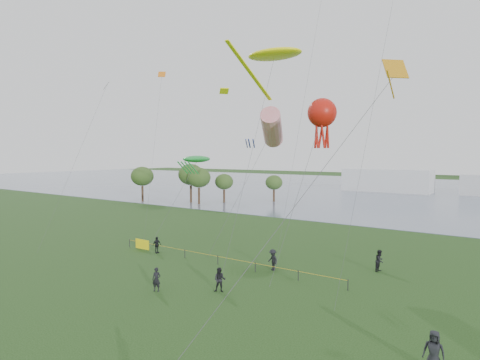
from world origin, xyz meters
The scene contains 17 objects.
ground_plane centered at (0.00, 0.00, 0.00)m, with size 400.00×400.00×0.00m, color #163210.
lake centered at (0.00, 100.00, 0.02)m, with size 400.00×120.00×0.08m, color slate.
pavilion_left centered at (-12.00, 95.00, 3.00)m, with size 22.00×8.00×6.00m, color silver.
trees centered at (-37.59, 47.22, 5.18)m, with size 26.61×19.77×7.94m.
fence centered at (-11.17, 13.74, 0.55)m, with size 24.07×0.07×1.05m.
spectator_a centered at (-0.51, 8.20, 0.88)m, with size 0.86×0.67×1.77m, color black.
spectator_b centered at (-0.12, 15.05, 0.91)m, with size 1.17×0.67×1.81m, color black.
spectator_c centered at (-12.68, 13.54, 0.83)m, with size 0.97×0.41×1.66m, color black.
spectator_d centered at (13.98, 5.38, 0.96)m, with size 0.94×0.61×1.93m, color black.
spectator_f centered at (-4.35, 5.69, 0.86)m, with size 0.63×0.41×1.73m, color black.
spectator_g centered at (7.44, 19.95, 0.92)m, with size 0.90×0.70×1.84m, color black.
kite_stingray centered at (-2.93, 19.85, 19.44)m, with size 5.64×10.29×19.94m.
kite_windsock centered at (-3.79, 21.01, 12.58)m, with size 5.60×8.50×14.58m.
kite_creature centered at (-14.87, 22.15, 9.30)m, with size 2.32×10.20×9.74m.
kite_octopus centered at (3.41, 16.85, 13.23)m, with size 2.78×6.87×14.48m.
kite_delta centered at (10.68, 8.50, 13.71)m, with size 6.39×14.61×15.22m.
small_kites centered at (-3.06, 18.75, 22.84)m, with size 37.86×12.98×14.95m.
Camera 1 is at (16.89, -14.09, 9.89)m, focal length 30.00 mm.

